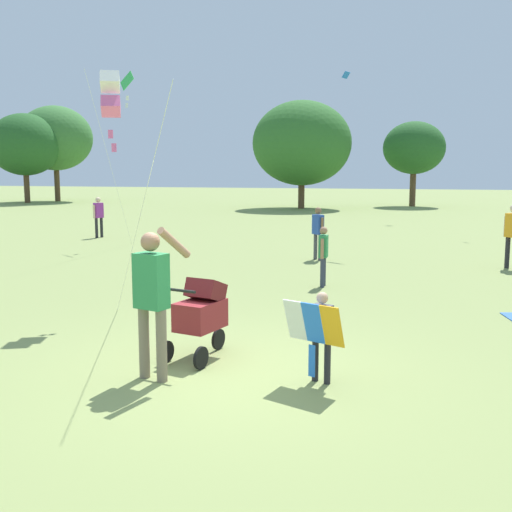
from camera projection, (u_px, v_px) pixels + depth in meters
ground_plane at (218, 374)px, 7.41m from camera, size 120.00×120.00×0.00m
treeline_distant at (244, 142)px, 37.60m from camera, size 45.38×8.18×6.39m
child_with_butterfly_kite at (320, 329)px, 7.03m from camera, size 0.71×0.50×1.04m
person_adult_flyer at (152, 292)px, 7.10m from camera, size 0.65×0.51×1.78m
stroller at (201, 311)px, 7.98m from camera, size 0.72×1.12×1.03m
kite_adult_black at (111, 95)px, 10.13m from camera, size 2.37×3.19×3.94m
kite_orange_delta at (126, 89)px, 18.88m from camera, size 0.74×3.70×5.30m
person_red_shirt at (318, 229)px, 16.27m from camera, size 0.33×0.34×1.37m
person_sitting_far at (323, 251)px, 12.68m from camera, size 0.17×0.39×1.22m
person_kid_running at (99, 214)px, 21.30m from camera, size 0.29×0.41×1.37m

